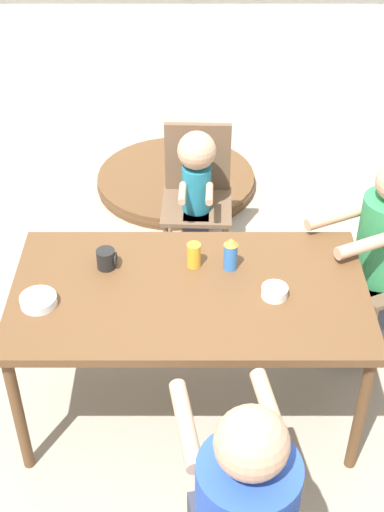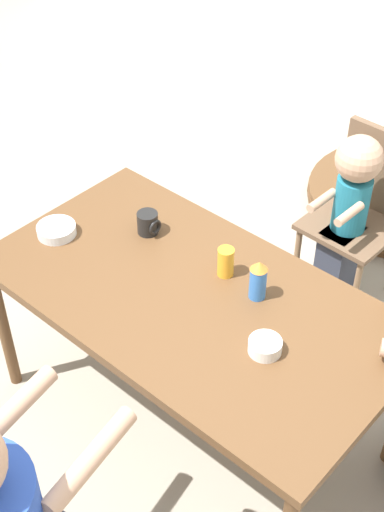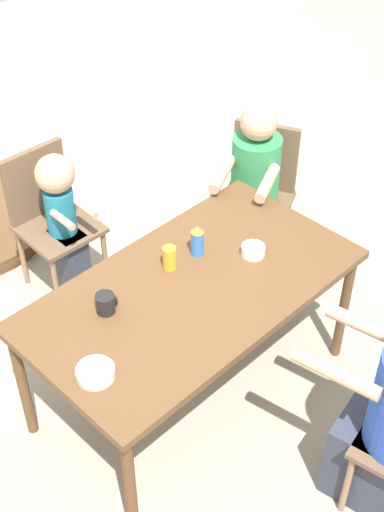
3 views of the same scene
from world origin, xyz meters
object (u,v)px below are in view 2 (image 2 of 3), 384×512
(chair_for_toddler, at_px, (365,202))
(bowl_cereal, at_px, (265,346))
(coffee_mug, at_px, (148,223))
(juice_glass, at_px, (226,262))
(bowl_white_shallow, at_px, (56,230))
(sippy_cup, at_px, (258,279))
(person_toddler, at_px, (347,217))

(chair_for_toddler, relative_size, bowl_cereal, 7.54)
(coffee_mug, relative_size, bowl_cereal, 0.81)
(bowl_cereal, bearing_deg, juice_glass, 148.59)
(bowl_white_shallow, relative_size, bowl_cereal, 1.37)
(bowl_white_shallow, height_order, bowl_cereal, bowl_cereal)
(sippy_cup, xyz_separation_m, juice_glass, (-0.16, 0.02, -0.02))
(sippy_cup, relative_size, bowl_white_shallow, 1.05)
(coffee_mug, distance_m, bowl_white_shallow, 0.36)
(coffee_mug, height_order, juice_glass, juice_glass)
(person_toddler, bearing_deg, bowl_white_shallow, 61.51)
(person_toddler, xyz_separation_m, bowl_cereal, (0.32, -1.08, 0.24))
(person_toddler, relative_size, juice_glass, 7.81)
(chair_for_toddler, height_order, bowl_cereal, chair_for_toddler)
(bowl_white_shallow, bearing_deg, sippy_cup, 16.70)
(sippy_cup, relative_size, juice_glass, 1.39)
(chair_for_toddler, bearing_deg, sippy_cup, 99.65)
(chair_for_toddler, relative_size, bowl_white_shallow, 5.49)
(coffee_mug, relative_size, bowl_white_shallow, 0.59)
(chair_for_toddler, relative_size, person_toddler, 0.93)
(juice_glass, bearing_deg, bowl_white_shallow, -158.10)
(bowl_cereal, bearing_deg, sippy_cup, 133.35)
(juice_glass, bearing_deg, chair_for_toddler, 88.75)
(coffee_mug, distance_m, bowl_cereal, 0.75)
(sippy_cup, height_order, bowl_white_shallow, sippy_cup)
(juice_glass, bearing_deg, bowl_cereal, -31.41)
(chair_for_toddler, height_order, coffee_mug, chair_for_toddler)
(juice_glass, bearing_deg, person_toddler, 88.87)
(coffee_mug, distance_m, sippy_cup, 0.55)
(chair_for_toddler, distance_m, coffee_mug, 1.14)
(bowl_white_shallow, bearing_deg, chair_for_toddler, 62.32)
(person_toddler, height_order, juice_glass, person_toddler)
(juice_glass, xyz_separation_m, bowl_cereal, (0.34, -0.21, -0.03))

